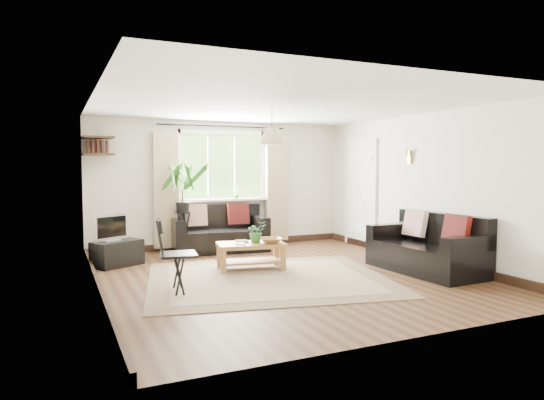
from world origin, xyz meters
name	(u,v)px	position (x,y,z in m)	size (l,w,h in m)	color
floor	(284,275)	(0.00, 0.00, 0.00)	(5.50, 5.50, 0.00)	black
ceiling	(284,105)	(0.00, 0.00, 2.40)	(5.50, 5.50, 0.00)	white
wall_back	(222,184)	(0.00, 2.75, 1.20)	(5.00, 0.02, 2.40)	silver
wall_front	(418,206)	(0.00, -2.75, 1.20)	(5.00, 0.02, 2.40)	silver
wall_left	(95,196)	(-2.50, 0.00, 1.20)	(0.02, 5.50, 2.40)	silver
wall_right	(423,188)	(2.50, 0.00, 1.20)	(0.02, 5.50, 2.40)	silver
rug	(268,279)	(-0.29, -0.13, 0.01)	(3.22, 2.76, 0.02)	#B7AB8E
window	(222,166)	(0.00, 2.71, 1.55)	(2.50, 0.16, 2.16)	white
door	(361,195)	(2.47, 1.70, 1.00)	(0.06, 0.96, 2.06)	silver
corner_shelf	(98,146)	(-2.25, 2.50, 1.89)	(0.50, 0.50, 0.34)	black
pendant_lamp	(272,132)	(0.00, 0.40, 2.05)	(0.36, 0.36, 0.54)	beige
wall_sconce	(408,155)	(2.43, 0.30, 1.74)	(0.12, 0.12, 0.28)	beige
sofa_back	(220,229)	(-0.21, 2.27, 0.40)	(1.69, 0.85, 0.80)	black
sofa_right	(426,244)	(2.01, -0.64, 0.40)	(0.86, 1.72, 0.81)	black
coffee_table	(251,256)	(-0.28, 0.55, 0.20)	(0.99, 0.54, 0.41)	#945E30
table_plant	(256,232)	(-0.18, 0.58, 0.57)	(0.29, 0.25, 0.32)	#285F26
bowl	(271,240)	(-0.01, 0.41, 0.45)	(0.32, 0.32, 0.08)	olive
book_a	(235,244)	(-0.54, 0.51, 0.41)	(0.15, 0.20, 0.02)	white
book_b	(237,242)	(-0.46, 0.69, 0.42)	(0.17, 0.24, 0.02)	brown
tv_stand	(117,253)	(-2.07, 1.67, 0.20)	(0.73, 0.41, 0.40)	black
tv	(111,227)	(-2.16, 1.67, 0.61)	(0.56, 0.19, 0.43)	#A5A5AA
palm_stand	(183,208)	(-0.86, 2.38, 0.81)	(0.63, 0.63, 1.61)	black
folding_chair	(178,256)	(-1.58, -0.31, 0.46)	(0.47, 0.47, 0.91)	black
sill_plant	(236,191)	(0.25, 2.63, 1.06)	(0.14, 0.10, 0.27)	#2D6023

